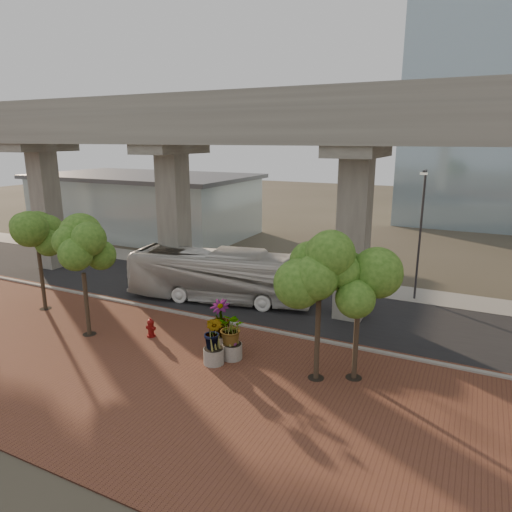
% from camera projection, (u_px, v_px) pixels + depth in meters
% --- Properties ---
extents(ground, '(160.00, 160.00, 0.00)m').
position_uv_depth(ground, '(241.00, 311.00, 27.04)').
color(ground, '#3E392D').
rests_on(ground, ground).
extents(brick_plaza, '(70.00, 13.00, 0.06)m').
position_uv_depth(brick_plaza, '(156.00, 371.00, 20.07)').
color(brick_plaza, brown).
rests_on(brick_plaza, ground).
extents(asphalt_road, '(90.00, 8.00, 0.04)m').
position_uv_depth(asphalt_road, '(256.00, 301.00, 28.77)').
color(asphalt_road, black).
rests_on(asphalt_road, ground).
extents(curb_strip, '(70.00, 0.25, 0.16)m').
position_uv_depth(curb_strip, '(224.00, 322.00, 25.28)').
color(curb_strip, gray).
rests_on(curb_strip, ground).
extents(far_sidewalk, '(90.00, 3.00, 0.06)m').
position_uv_depth(far_sidewalk, '(288.00, 277.00, 33.56)').
color(far_sidewalk, gray).
rests_on(far_sidewalk, ground).
extents(transit_viaduct, '(72.00, 5.60, 12.40)m').
position_uv_depth(transit_viaduct, '(255.00, 185.00, 26.96)').
color(transit_viaduct, gray).
rests_on(transit_viaduct, ground).
extents(station_pavilion, '(23.00, 13.00, 6.30)m').
position_uv_depth(station_pavilion, '(145.00, 204.00, 48.65)').
color(station_pavilion, '#AEC2C7').
rests_on(station_pavilion, ground).
extents(transit_bus, '(11.95, 4.83, 3.25)m').
position_uv_depth(transit_bus, '(220.00, 276.00, 28.48)').
color(transit_bus, silver).
rests_on(transit_bus, ground).
extents(fire_hydrant, '(0.50, 0.45, 1.00)m').
position_uv_depth(fire_hydrant, '(151.00, 328.00, 23.36)').
color(fire_hydrant, maroon).
rests_on(fire_hydrant, ground).
extents(planter_front, '(2.07, 2.07, 2.28)m').
position_uv_depth(planter_front, '(232.00, 331.00, 20.80)').
color(planter_front, '#A39F93').
rests_on(planter_front, ground).
extents(planter_right, '(2.31, 2.31, 2.47)m').
position_uv_depth(planter_right, '(220.00, 320.00, 21.73)').
color(planter_right, gray).
rests_on(planter_right, ground).
extents(planter_left, '(2.07, 2.07, 2.28)m').
position_uv_depth(planter_left, '(213.00, 335.00, 20.33)').
color(planter_left, gray).
rests_on(planter_left, ground).
extents(street_tree_far_west, '(3.31, 3.31, 6.04)m').
position_uv_depth(street_tree_far_west, '(37.00, 235.00, 26.19)').
color(street_tree_far_west, '#4E3F2C').
rests_on(street_tree_far_west, ground).
extents(street_tree_near_west, '(3.51, 3.51, 5.96)m').
position_uv_depth(street_tree_near_west, '(82.00, 253.00, 22.66)').
color(street_tree_near_west, '#4E3F2C').
rests_on(street_tree_near_west, ground).
extents(street_tree_near_east, '(3.74, 3.74, 6.30)m').
position_uv_depth(street_tree_near_east, '(320.00, 275.00, 18.27)').
color(street_tree_near_east, '#4E3F2C').
rests_on(street_tree_near_east, ground).
extents(street_tree_far_east, '(3.29, 3.29, 5.60)m').
position_uv_depth(street_tree_far_east, '(359.00, 287.00, 18.41)').
color(street_tree_far_east, '#4E3F2C').
rests_on(street_tree_far_east, ground).
extents(streetlamp_west, '(0.37, 1.09, 7.52)m').
position_uv_depth(streetlamp_west, '(180.00, 211.00, 36.02)').
color(streetlamp_west, '#2F2E33').
rests_on(streetlamp_west, ground).
extents(streetlamp_east, '(0.40, 1.18, 8.12)m').
position_uv_depth(streetlamp_east, '(421.00, 226.00, 27.82)').
color(streetlamp_east, '#313136').
rests_on(streetlamp_east, ground).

